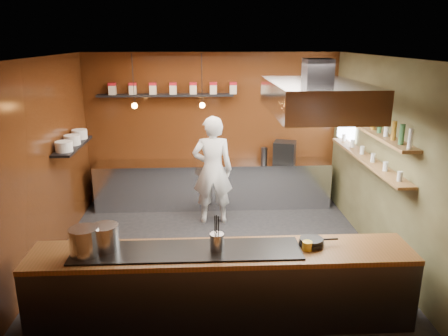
{
  "coord_description": "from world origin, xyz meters",
  "views": [
    {
      "loc": [
        -0.21,
        -6.1,
        3.25
      ],
      "look_at": [
        0.12,
        0.4,
        1.31
      ],
      "focal_mm": 35.0,
      "sensor_mm": 36.0,
      "label": 1
    }
  ],
  "objects": [
    {
      "name": "plate_stacks",
      "position": [
        -2.34,
        1.0,
        1.65
      ],
      "size": [
        0.26,
        1.16,
        0.16
      ],
      "color": "white",
      "rests_on": "plate_shelf"
    },
    {
      "name": "frying_pan",
      "position": [
        1.05,
        -1.53,
        0.98
      ],
      "size": [
        0.46,
        0.29,
        0.07
      ],
      "color": "black",
      "rests_on": "pass_counter"
    },
    {
      "name": "pendant_right",
      "position": [
        -0.2,
        1.7,
        2.15
      ],
      "size": [
        0.1,
        0.1,
        0.95
      ],
      "color": "black",
      "rests_on": "ceiling"
    },
    {
      "name": "stockpot_large",
      "position": [
        -1.52,
        -1.65,
        1.1
      ],
      "size": [
        0.42,
        0.42,
        0.32
      ],
      "primitive_type": "cylinder",
      "rotation": [
        0.0,
        0.0,
        -0.34
      ],
      "color": "#B9BBC0",
      "rests_on": "pass_counter"
    },
    {
      "name": "storage_tins",
      "position": [
        -0.75,
        2.36,
        2.33
      ],
      "size": [
        2.43,
        0.13,
        0.22
      ],
      "color": "beige",
      "rests_on": "tin_shelf"
    },
    {
      "name": "left_wall",
      "position": [
        -2.5,
        0.0,
        1.5
      ],
      "size": [
        0.0,
        5.0,
        5.0
      ],
      "primitive_type": "plane",
      "rotation": [
        1.57,
        0.0,
        1.57
      ],
      "color": "#351B09",
      "rests_on": "ground"
    },
    {
      "name": "chef",
      "position": [
        -0.03,
        1.36,
        0.99
      ],
      "size": [
        0.73,
        0.49,
        1.97
      ],
      "primitive_type": "imported",
      "rotation": [
        0.0,
        0.0,
        3.12
      ],
      "color": "white",
      "rests_on": "floor"
    },
    {
      "name": "butter_jar",
      "position": [
        0.97,
        -1.63,
        0.97
      ],
      "size": [
        0.12,
        0.12,
        0.1
      ],
      "primitive_type": "cylinder",
      "rotation": [
        0.0,
        0.0,
        -0.03
      ],
      "color": "gold",
      "rests_on": "pass_counter"
    },
    {
      "name": "utensil_crock",
      "position": [
        -0.06,
        -1.62,
        1.04
      ],
      "size": [
        0.2,
        0.2,
        0.2
      ],
      "primitive_type": "cylinder",
      "rotation": [
        0.0,
        0.0,
        -0.36
      ],
      "color": "silver",
      "rests_on": "pass_counter"
    },
    {
      "name": "pass_counter",
      "position": [
        -0.0,
        -1.6,
        0.47
      ],
      "size": [
        4.4,
        0.72,
        0.94
      ],
      "color": "#38383D",
      "rests_on": "floor"
    },
    {
      "name": "prep_counter",
      "position": [
        0.0,
        2.17,
        0.45
      ],
      "size": [
        4.6,
        0.65,
        0.9
      ],
      "primitive_type": "cube",
      "color": "silver",
      "rests_on": "floor"
    },
    {
      "name": "window_pane",
      "position": [
        2.45,
        1.7,
        1.9
      ],
      "size": [
        0.0,
        1.0,
        1.0
      ],
      "primitive_type": "plane",
      "rotation": [
        1.57,
        0.0,
        -1.57
      ],
      "color": "white",
      "rests_on": "right_wall"
    },
    {
      "name": "wine_glasses",
      "position": [
        2.34,
        0.3,
        1.53
      ],
      "size": [
        0.07,
        2.37,
        0.13
      ],
      "color": "silver",
      "rests_on": "bottle_shelf_lower"
    },
    {
      "name": "bottles",
      "position": [
        2.34,
        0.3,
        2.06
      ],
      "size": [
        0.06,
        2.66,
        0.24
      ],
      "color": "silver",
      "rests_on": "bottle_shelf_upper"
    },
    {
      "name": "pendant_left",
      "position": [
        -1.4,
        1.7,
        2.15
      ],
      "size": [
        0.1,
        0.1,
        0.95
      ],
      "color": "black",
      "rests_on": "ceiling"
    },
    {
      "name": "bottle_shelf_lower",
      "position": [
        2.34,
        0.3,
        1.45
      ],
      "size": [
        0.26,
        2.8,
        0.04
      ],
      "primitive_type": "cube",
      "color": "olive",
      "rests_on": "right_wall"
    },
    {
      "name": "espresso_machine",
      "position": [
        1.41,
        2.15,
        1.1
      ],
      "size": [
        0.51,
        0.5,
        0.41
      ],
      "primitive_type": "cube",
      "rotation": [
        0.0,
        0.0,
        -0.32
      ],
      "color": "black",
      "rests_on": "prep_counter"
    },
    {
      "name": "bottle_shelf_upper",
      "position": [
        2.34,
        0.3,
        1.92
      ],
      "size": [
        0.26,
        2.8,
        0.04
      ],
      "primitive_type": "cube",
      "color": "olive",
      "rests_on": "right_wall"
    },
    {
      "name": "floor",
      "position": [
        0.0,
        0.0,
        0.0
      ],
      "size": [
        5.0,
        5.0,
        0.0
      ],
      "primitive_type": "plane",
      "color": "black",
      "rests_on": "ground"
    },
    {
      "name": "tin_shelf",
      "position": [
        -0.9,
        2.36,
        2.2
      ],
      "size": [
        2.6,
        0.26,
        0.04
      ],
      "primitive_type": "cube",
      "color": "black",
      "rests_on": "back_wall"
    },
    {
      "name": "plate_shelf",
      "position": [
        -2.34,
        1.0,
        1.55
      ],
      "size": [
        0.3,
        1.4,
        0.04
      ],
      "primitive_type": "cube",
      "color": "black",
      "rests_on": "left_wall"
    },
    {
      "name": "stockpot_small",
      "position": [
        -1.32,
        -1.53,
        1.09
      ],
      "size": [
        0.38,
        0.38,
        0.29
      ],
      "primitive_type": "cylinder",
      "rotation": [
        0.0,
        0.0,
        0.24
      ],
      "color": "silver",
      "rests_on": "pass_counter"
    },
    {
      "name": "right_wall",
      "position": [
        2.5,
        0.0,
        1.5
      ],
      "size": [
        0.0,
        5.0,
        5.0
      ],
      "primitive_type": "plane",
      "rotation": [
        1.57,
        0.0,
        -1.57
      ],
      "color": "#434026",
      "rests_on": "ground"
    },
    {
      "name": "extractor_hood",
      "position": [
        1.3,
        -0.4,
        2.51
      ],
      "size": [
        1.2,
        2.0,
        0.72
      ],
      "color": "#38383D",
      "rests_on": "ceiling"
    },
    {
      "name": "ceiling",
      "position": [
        0.0,
        0.0,
        3.0
      ],
      "size": [
        5.0,
        5.0,
        0.0
      ],
      "primitive_type": "plane",
      "rotation": [
        3.14,
        0.0,
        0.0
      ],
      "color": "silver",
      "rests_on": "back_wall"
    },
    {
      "name": "back_wall",
      "position": [
        0.0,
        2.5,
        1.5
      ],
      "size": [
        5.0,
        0.0,
        5.0
      ],
      "primitive_type": "plane",
      "rotation": [
        1.57,
        0.0,
        0.0
      ],
      "color": "#351B09",
      "rests_on": "ground"
    }
  ]
}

